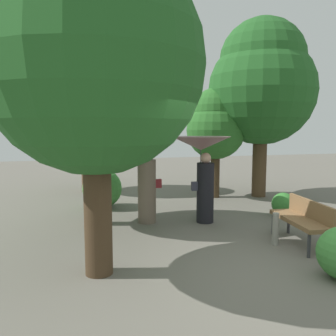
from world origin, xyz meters
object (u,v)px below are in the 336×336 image
(tree_far_back, at_px, (90,99))
(person_right, at_px, (202,157))
(park_bench, at_px, (303,217))
(path_marker_post, at_px, (275,229))
(tree_mid_left, at_px, (94,45))
(tree_mid_right, at_px, (216,124))
(person_left, at_px, (143,150))
(tree_near_left, at_px, (85,109))
(tree_near_right, at_px, (262,82))

(tree_far_back, bearing_deg, person_right, -12.92)
(park_bench, distance_m, tree_far_back, 5.01)
(person_right, height_order, path_marker_post, person_right)
(tree_far_back, bearing_deg, tree_mid_left, -91.87)
(tree_far_back, bearing_deg, tree_mid_right, 28.01)
(person_left, height_order, tree_mid_left, tree_mid_left)
(tree_mid_left, height_order, tree_far_back, tree_mid_left)
(person_left, relative_size, path_marker_post, 3.56)
(tree_near_left, xyz_separation_m, tree_near_right, (5.25, -2.43, 0.77))
(tree_near_right, bearing_deg, path_marker_post, -116.87)
(tree_mid_right, relative_size, path_marker_post, 5.61)
(person_right, relative_size, tree_mid_right, 0.58)
(person_left, height_order, tree_mid_right, tree_mid_right)
(person_right, height_order, tree_near_right, tree_near_right)
(tree_near_left, height_order, path_marker_post, tree_near_left)
(tree_mid_left, relative_size, tree_mid_right, 1.51)
(park_bench, distance_m, tree_mid_left, 4.73)
(person_right, height_order, tree_mid_left, tree_mid_left)
(tree_mid_right, bearing_deg, tree_mid_left, -129.40)
(park_bench, bearing_deg, tree_far_back, -116.67)
(person_right, height_order, tree_near_left, tree_near_left)
(person_left, xyz_separation_m, tree_near_right, (4.21, 2.05, 1.92))
(park_bench, xyz_separation_m, tree_near_left, (-3.61, 6.76, 2.31))
(tree_near_right, bearing_deg, tree_mid_left, -139.43)
(person_left, relative_size, tree_mid_right, 0.63)
(person_right, relative_size, tree_near_right, 0.36)
(tree_near_right, relative_size, tree_mid_right, 1.62)
(park_bench, xyz_separation_m, tree_mid_left, (-3.79, -0.31, 2.82))
(tree_near_left, bearing_deg, person_right, -64.10)
(person_left, xyz_separation_m, path_marker_post, (2.06, -2.19, -1.37))
(person_right, relative_size, tree_mid_left, 0.39)
(tree_near_right, bearing_deg, tree_near_left, 155.17)
(tree_near_right, distance_m, path_marker_post, 5.78)
(person_right, relative_size, tree_far_back, 0.46)
(tree_near_right, xyz_separation_m, tree_mid_right, (-1.42, 0.24, -1.30))
(person_left, relative_size, tree_far_back, 0.50)
(tree_near_right, relative_size, tree_mid_left, 1.07)
(person_right, xyz_separation_m, tree_mid_left, (-2.52, -2.24, 1.82))
(tree_near_right, bearing_deg, tree_far_back, -160.90)
(park_bench, relative_size, tree_far_back, 0.36)
(park_bench, xyz_separation_m, tree_near_right, (1.64, 4.33, 3.08))
(tree_near_left, relative_size, tree_mid_right, 1.27)
(person_left, height_order, park_bench, person_left)
(person_right, bearing_deg, tree_near_left, 28.53)
(tree_near_right, distance_m, tree_mid_right, 1.94)
(person_left, relative_size, person_right, 1.09)
(person_left, distance_m, tree_mid_right, 3.66)
(person_left, bearing_deg, park_bench, -128.99)
(park_bench, relative_size, tree_near_right, 0.28)
(tree_far_back, relative_size, path_marker_post, 7.16)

